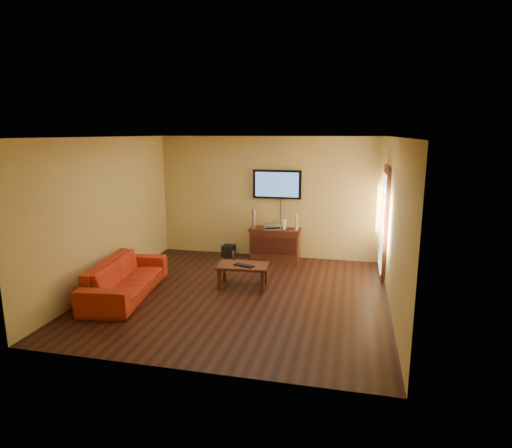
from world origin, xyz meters
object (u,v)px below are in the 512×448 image
(game_console, at_px, (285,224))
(subwoofer, at_px, (229,251))
(television, at_px, (277,184))
(media_console, at_px, (275,244))
(sofa, at_px, (125,272))
(keyboard, at_px, (244,265))
(bottle, at_px, (234,255))
(coffee_table, at_px, (243,268))
(speaker_left, at_px, (254,220))
(speaker_right, at_px, (296,223))
(av_receiver, at_px, (271,227))

(game_console, bearing_deg, subwoofer, -174.11)
(television, distance_m, game_console, 0.90)
(media_console, relative_size, subwoofer, 4.41)
(subwoofer, bearing_deg, television, 17.70)
(sofa, height_order, keyboard, sofa)
(television, xyz_separation_m, bottle, (-0.89, -0.43, -1.55))
(television, height_order, coffee_table, television)
(coffee_table, height_order, bottle, coffee_table)
(speaker_left, relative_size, speaker_right, 1.17)
(media_console, height_order, game_console, game_console)
(bottle, xyz_separation_m, keyboard, (0.68, -1.71, 0.33))
(speaker_right, xyz_separation_m, av_receiver, (-0.55, -0.03, -0.12))
(television, distance_m, subwoofer, 1.87)
(subwoofer, height_order, keyboard, keyboard)
(sofa, relative_size, subwoofer, 8.20)
(coffee_table, distance_m, subwoofer, 2.03)
(sofa, distance_m, speaker_left, 3.19)
(sofa, relative_size, game_console, 9.83)
(subwoofer, height_order, bottle, subwoofer)
(media_console, xyz_separation_m, keyboard, (-0.21, -1.96, 0.09))
(game_console, height_order, bottle, game_console)
(television, bearing_deg, game_console, -39.76)
(coffee_table, relative_size, sofa, 0.44)
(sofa, distance_m, subwoofer, 2.89)
(av_receiver, bearing_deg, speaker_left, 156.43)
(game_console, relative_size, subwoofer, 0.83)
(av_receiver, height_order, game_console, game_console)
(speaker_right, height_order, av_receiver, speaker_right)
(keyboard, bearing_deg, speaker_left, 98.03)
(speaker_left, xyz_separation_m, speaker_right, (0.95, 0.02, -0.03))
(speaker_left, distance_m, av_receiver, 0.43)
(speaker_right, bearing_deg, television, 159.14)
(media_console, relative_size, av_receiver, 3.06)
(media_console, relative_size, speaker_left, 2.82)
(game_console, height_order, keyboard, game_console)
(television, bearing_deg, av_receiver, -111.37)
(speaker_right, distance_m, subwoofer, 1.70)
(coffee_table, distance_m, speaker_left, 1.95)
(sofa, bearing_deg, keyboard, -76.23)
(media_console, distance_m, sofa, 3.45)
(bottle, bearing_deg, television, 25.69)
(television, bearing_deg, coffee_table, -96.89)
(bottle, bearing_deg, av_receiver, 15.41)
(av_receiver, bearing_deg, game_console, -17.10)
(speaker_left, distance_m, speaker_right, 0.95)
(av_receiver, bearing_deg, bottle, 172.22)
(media_console, relative_size, keyboard, 2.86)
(sofa, xyz_separation_m, game_console, (2.34, 2.72, 0.38))
(speaker_left, relative_size, av_receiver, 1.09)
(coffee_table, relative_size, av_receiver, 2.50)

